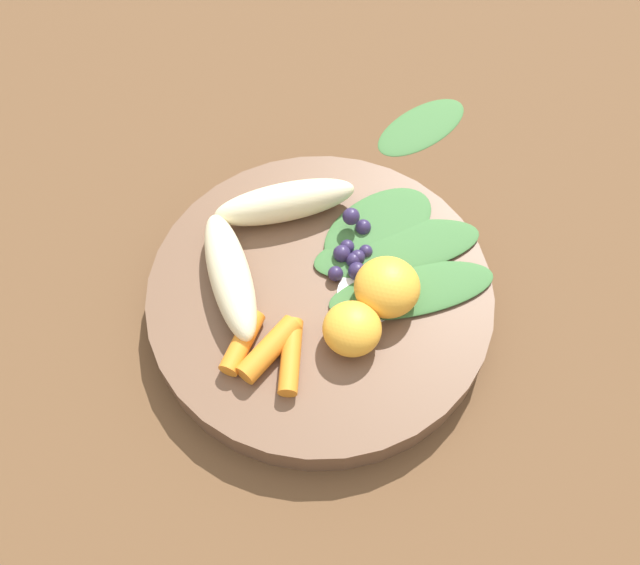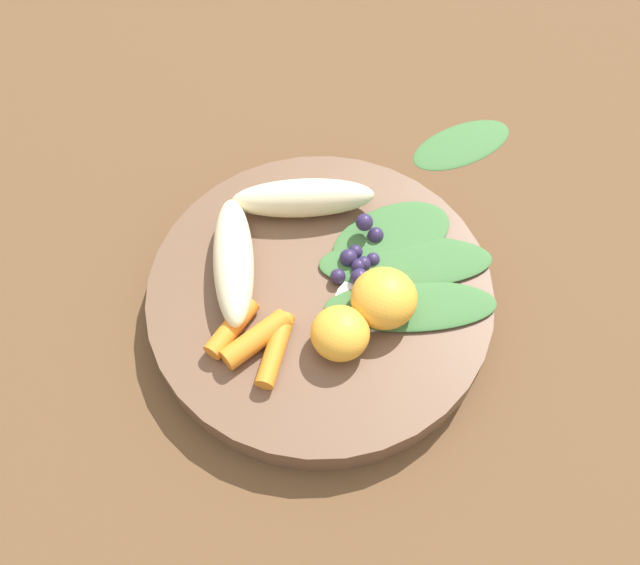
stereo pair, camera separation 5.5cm
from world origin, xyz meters
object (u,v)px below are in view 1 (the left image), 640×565
at_px(bowl, 320,298).
at_px(banana_peeled_left, 230,275).
at_px(banana_peeled_right, 285,202).
at_px(orange_segment_near, 387,287).
at_px(kale_leaf_stray, 422,125).

bearing_deg(bowl, banana_peeled_left, -43.56).
height_order(banana_peeled_right, orange_segment_near, orange_segment_near).
relative_size(banana_peeled_right, orange_segment_near, 2.33).
relative_size(banana_peeled_left, kale_leaf_stray, 1.14).
xyz_separation_m(bowl, banana_peeled_left, (0.05, -0.05, 0.03)).
distance_m(orange_segment_near, kale_leaf_stray, 0.21).
relative_size(orange_segment_near, kale_leaf_stray, 0.49).
bearing_deg(banana_peeled_right, kale_leaf_stray, -150.08).
height_order(bowl, orange_segment_near, orange_segment_near).
distance_m(bowl, banana_peeled_right, 0.08).
relative_size(banana_peeled_left, orange_segment_near, 2.33).
distance_m(banana_peeled_left, orange_segment_near, 0.12).
xyz_separation_m(banana_peeled_left, kale_leaf_stray, (-0.25, -0.04, -0.04)).
relative_size(bowl, banana_peeled_left, 2.32).
height_order(bowl, banana_peeled_left, banana_peeled_left).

